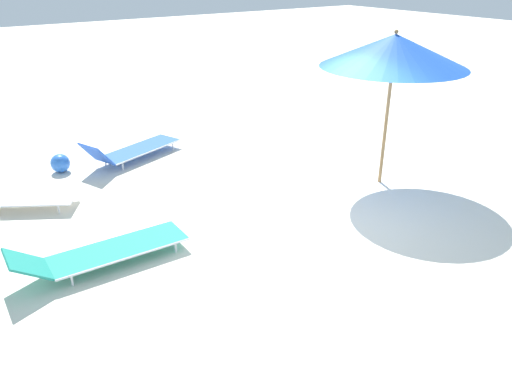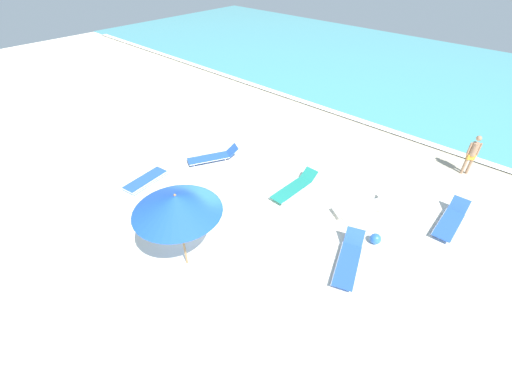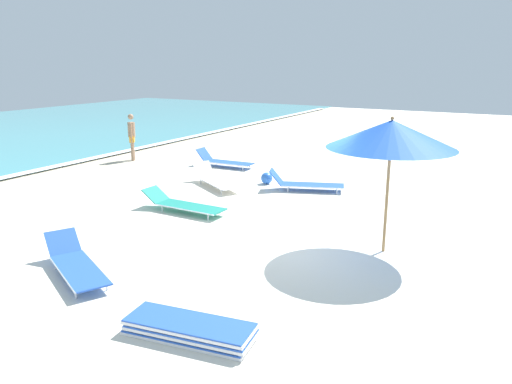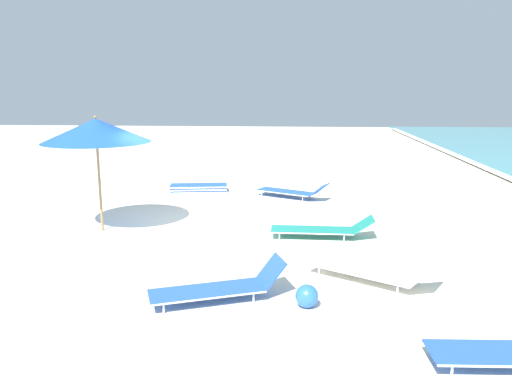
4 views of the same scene
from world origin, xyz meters
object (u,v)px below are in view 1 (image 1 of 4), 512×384
(sun_lounger_under_umbrella, at_px, (132,150))
(beach_ball, at_px, (60,163))
(sun_lounger_near_water_right, at_px, (3,196))
(beach_umbrella, at_px, (394,51))
(sun_lounger_beside_umbrella, at_px, (102,251))

(sun_lounger_under_umbrella, height_order, beach_ball, sun_lounger_under_umbrella)
(sun_lounger_near_water_right, bearing_deg, beach_umbrella, -83.94)
(beach_umbrella, distance_m, sun_lounger_near_water_right, 6.86)
(beach_umbrella, relative_size, beach_ball, 7.47)
(beach_umbrella, height_order, sun_lounger_under_umbrella, beach_umbrella)
(beach_umbrella, bearing_deg, sun_lounger_beside_umbrella, 87.82)
(sun_lounger_under_umbrella, xyz_separation_m, beach_ball, (0.18, 1.37, -0.04))
(beach_umbrella, bearing_deg, sun_lounger_near_water_right, 64.85)
(beach_umbrella, xyz_separation_m, sun_lounger_beside_umbrella, (0.20, 5.14, -2.15))
(sun_lounger_under_umbrella, height_order, sun_lounger_near_water_right, sun_lounger_under_umbrella)
(sun_lounger_under_umbrella, xyz_separation_m, sun_lounger_beside_umbrella, (-3.46, 1.82, -0.01))
(sun_lounger_under_umbrella, height_order, sun_lounger_beside_umbrella, sun_lounger_under_umbrella)
(sun_lounger_beside_umbrella, relative_size, sun_lounger_near_water_right, 1.03)
(sun_lounger_under_umbrella, bearing_deg, beach_umbrella, -158.19)
(beach_ball, bearing_deg, sun_lounger_beside_umbrella, 173.04)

